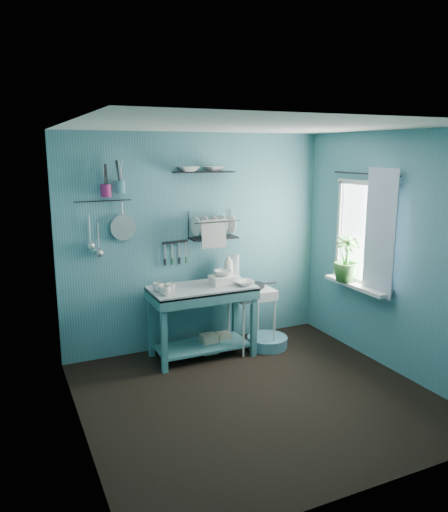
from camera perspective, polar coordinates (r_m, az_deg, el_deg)
name	(u,v)px	position (r m, az deg, el deg)	size (l,w,h in m)	color
floor	(256,396)	(4.95, 3.72, -15.68)	(3.20, 3.20, 0.00)	black
ceiling	(260,126)	(4.39, 4.18, 14.58)	(3.20, 3.20, 0.00)	silver
wall_back	(197,242)	(5.84, -3.11, 1.65)	(3.20, 3.20, 0.00)	#3C717B
wall_front	(371,319)	(3.33, 16.46, -6.93)	(3.20, 3.20, 0.00)	#3C717B
wall_left	(76,289)	(4.02, -16.57, -3.65)	(3.00, 3.00, 0.00)	#3C717B
wall_right	(394,254)	(5.45, 18.89, 0.24)	(3.00, 3.00, 0.00)	#3C717B
work_counter	(202,321)	(5.67, -2.50, -7.49)	(1.16, 0.58, 0.82)	#346B6E
mug_left	(165,291)	(5.23, -6.77, -3.98)	(0.12, 0.12, 0.10)	silver
mug_mid	(171,288)	(5.35, -6.08, -3.61)	(0.10, 0.10, 0.09)	silver
mug_right	(158,287)	(5.37, -7.50, -3.56)	(0.12, 0.12, 0.10)	silver
wash_tub	(223,280)	(5.61, -0.10, -2.77)	(0.28, 0.22, 0.10)	silver
tub_bowl	(223,273)	(5.59, -0.10, -1.97)	(0.20, 0.20, 0.06)	silver
soap_bottle	(229,266)	(5.85, 0.52, -1.15)	(0.12, 0.12, 0.30)	silver
water_bottle	(235,266)	(5.91, 1.32, -1.10)	(0.09, 0.09, 0.28)	silver
counter_bowl	(244,283)	(5.59, 2.33, -3.09)	(0.22, 0.22, 0.05)	silver
hotplate_stand	(251,318)	(5.90, 3.11, -7.14)	(0.46, 0.46, 0.73)	silver
frying_pan	(251,285)	(5.78, 3.16, -3.36)	(0.30, 0.30, 0.04)	black
knife_strip	(175,242)	(5.72, -5.61, 1.61)	(0.32, 0.02, 0.03)	black
dish_rack	(213,225)	(5.75, -1.22, 3.57)	(0.55, 0.24, 0.32)	black
upper_shelf	(203,172)	(5.68, -2.36, 9.57)	(0.70, 0.18, 0.01)	black
shelf_bowl_left	(188,177)	(5.61, -4.09, 9.05)	(0.23, 0.23, 0.06)	silver
shelf_bowl_right	(214,176)	(5.73, -1.15, 9.18)	(0.21, 0.21, 0.05)	silver
utensil_cup_magenta	(106,191)	(5.39, -13.34, 7.28)	(0.11, 0.11, 0.13)	#921B55
utensil_cup_teal	(120,187)	(5.42, -11.77, 7.76)	(0.11, 0.11, 0.13)	teal
colander	(123,227)	(5.50, -11.45, 3.23)	(0.28, 0.28, 0.03)	#ACAFB4
ladle_outer	(90,229)	(5.44, -15.12, 2.95)	(0.01, 0.01, 0.30)	#ACAFB4
ladle_inner	(98,237)	(5.47, -14.18, 2.12)	(0.01, 0.01, 0.30)	#ACAFB4
hook_rail	(103,201)	(5.44, -13.67, 6.13)	(0.01, 0.01, 0.60)	black
window_glass	(365,233)	(5.74, 15.81, 2.53)	(1.10, 1.10, 0.00)	white
windowsill	(356,285)	(5.81, 14.84, -3.27)	(0.16, 0.95, 0.04)	silver
curtain	(379,233)	(5.47, 17.35, 2.52)	(1.35, 1.35, 0.00)	silver
curtain_rod	(365,174)	(5.64, 15.84, 9.03)	(0.02, 0.02, 1.05)	black
potted_plant	(346,259)	(5.83, 13.82, -0.29)	(0.29, 0.29, 0.53)	#366E2C
storage_tin_large	(209,344)	(5.85, -1.74, -9.97)	(0.18, 0.18, 0.22)	tan
storage_tin_small	(224,341)	(5.96, -0.06, -9.66)	(0.15, 0.15, 0.20)	tan
floor_basin	(267,342)	(6.04, 4.96, -9.75)	(0.48, 0.48, 0.13)	teal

